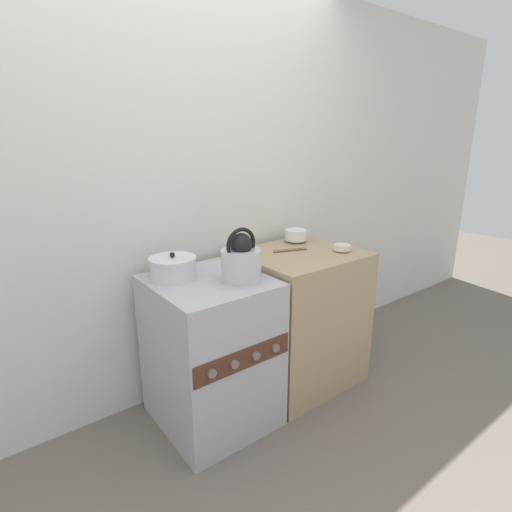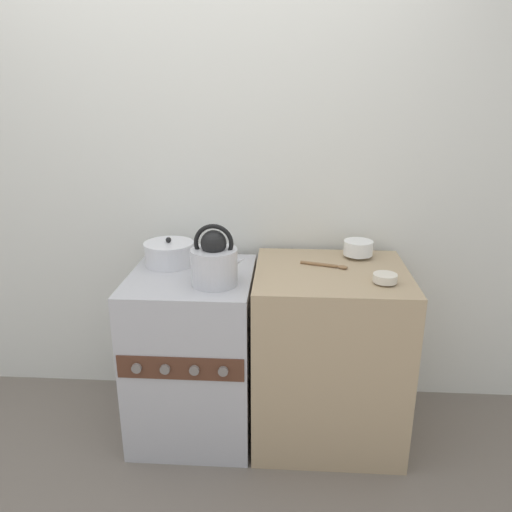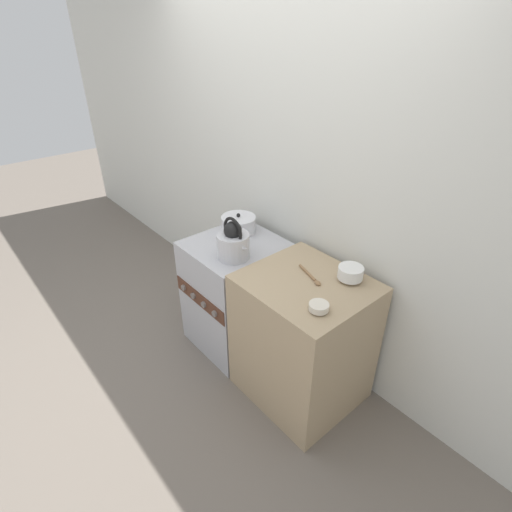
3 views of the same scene
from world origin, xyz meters
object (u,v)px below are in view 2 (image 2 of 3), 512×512
enamel_bowl (358,248)px  stove (194,353)px  small_ceramic_bowl (385,278)px  cooking_pot (169,253)px  kettle (215,261)px

enamel_bowl → stove: bearing=-165.6°
small_ceramic_bowl → enamel_bowl: bearing=101.9°
enamel_bowl → small_ceramic_bowl: (0.07, -0.35, -0.02)m
cooking_pot → enamel_bowl: cooking_pot is taller
cooking_pot → small_ceramic_bowl: 1.06m
stove → kettle: 0.56m
kettle → enamel_bowl: bearing=25.3°
cooking_pot → stove: bearing=-46.4°
small_ceramic_bowl → cooking_pot: bearing=164.8°
stove → enamel_bowl: enamel_bowl is taller
kettle → cooking_pot: size_ratio=1.13×
stove → cooking_pot: size_ratio=3.39×
stove → cooking_pot: cooking_pot is taller
stove → small_ceramic_bowl: bearing=-8.9°
kettle → cooking_pot: 0.37m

